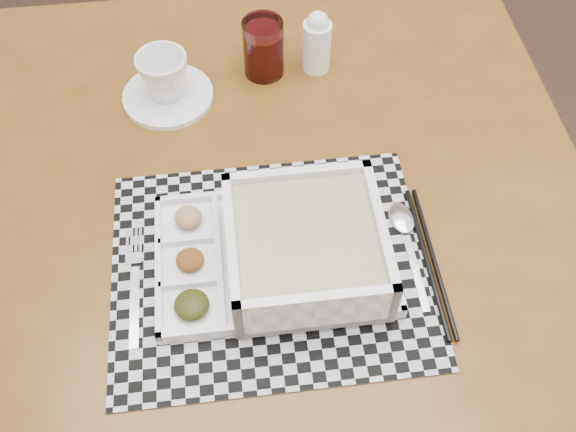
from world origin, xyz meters
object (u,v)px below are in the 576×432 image
object	(u,v)px
juice_glass	(264,50)
creamer_bottle	(317,42)
serving_tray	(296,251)
cup	(164,76)
dining_table	(260,229)

from	to	relation	value
juice_glass	creamer_bottle	distance (m)	0.09
serving_tray	creamer_bottle	bearing A→B (deg)	72.86
juice_glass	creamer_bottle	size ratio (longest dim) A/B	0.90
cup	juice_glass	world-z (taller)	juice_glass
dining_table	cup	size ratio (longest dim) A/B	13.00
juice_glass	serving_tray	bearing A→B (deg)	-94.26
creamer_bottle	juice_glass	bearing A→B (deg)	174.99
cup	creamer_bottle	distance (m)	0.26
dining_table	juice_glass	distance (m)	0.30
cup	juice_glass	xyz separation A→B (m)	(0.17, 0.03, -0.00)
juice_glass	dining_table	bearing A→B (deg)	-102.44
cup	creamer_bottle	size ratio (longest dim) A/B	0.74
serving_tray	creamer_bottle	size ratio (longest dim) A/B	2.99
dining_table	cup	world-z (taller)	cup
cup	creamer_bottle	world-z (taller)	creamer_bottle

